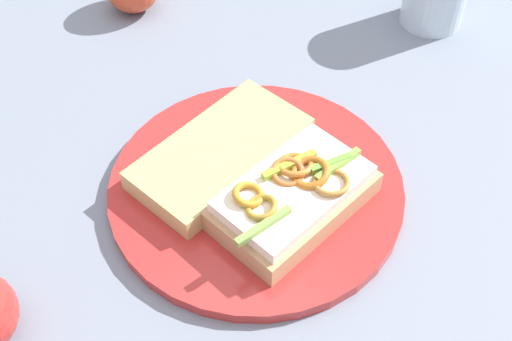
{
  "coord_description": "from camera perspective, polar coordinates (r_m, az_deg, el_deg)",
  "views": [
    {
      "loc": [
        -0.27,
        0.31,
        0.51
      ],
      "look_at": [
        0.0,
        0.0,
        0.03
      ],
      "focal_mm": 46.84,
      "sensor_mm": 36.0,
      "label": 1
    }
  ],
  "objects": [
    {
      "name": "sandwich",
      "position": [
        0.61,
        3.08,
        -2.28
      ],
      "size": [
        0.1,
        0.16,
        0.05
      ],
      "rotation": [
        0.0,
        0.0,
        1.51
      ],
      "color": "tan",
      "rests_on": "plate"
    },
    {
      "name": "ground_plane",
      "position": [
        0.66,
        -0.0,
        -1.89
      ],
      "size": [
        2.0,
        2.0,
        0.0
      ],
      "primitive_type": "plane",
      "color": "slate",
      "rests_on": "ground"
    },
    {
      "name": "bread_slice_side",
      "position": [
        0.66,
        -2.84,
        1.63
      ],
      "size": [
        0.09,
        0.18,
        0.02
      ],
      "primitive_type": "cube",
      "rotation": [
        0.0,
        0.0,
        1.55
      ],
      "color": "tan",
      "rests_on": "plate"
    },
    {
      "name": "plate",
      "position": [
        0.65,
        -0.0,
        -1.53
      ],
      "size": [
        0.29,
        0.29,
        0.01
      ],
      "primitive_type": "cylinder",
      "color": "#B32A29",
      "rests_on": "ground_plane"
    }
  ]
}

